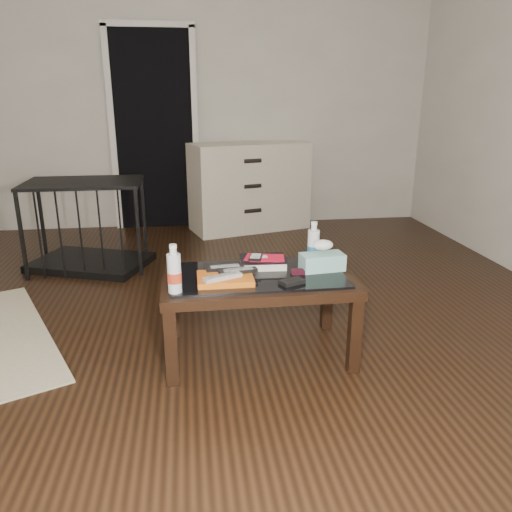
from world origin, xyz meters
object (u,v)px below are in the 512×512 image
at_px(dresser, 249,187).
at_px(water_bottle_right, 313,242).
at_px(pet_crate, 89,239).
at_px(tissue_box, 322,262).
at_px(water_bottle_left, 174,269).
at_px(coffee_table, 258,285).
at_px(textbook, 263,262).

distance_m(dresser, water_bottle_right, 2.56).
bearing_deg(dresser, pet_crate, -160.24).
height_order(dresser, tissue_box, dresser).
xyz_separation_m(dresser, water_bottle_left, (-0.72, -2.89, 0.13)).
bearing_deg(pet_crate, water_bottle_right, -24.35).
distance_m(coffee_table, water_bottle_right, 0.41).
height_order(water_bottle_right, tissue_box, water_bottle_right).
relative_size(pet_crate, water_bottle_right, 4.43).
relative_size(pet_crate, textbook, 4.21).
distance_m(water_bottle_right, tissue_box, 0.14).
relative_size(water_bottle_left, water_bottle_right, 1.00).
height_order(coffee_table, textbook, textbook).
xyz_separation_m(water_bottle_left, tissue_box, (0.78, 0.22, -0.07)).
bearing_deg(textbook, coffee_table, -107.10).
distance_m(water_bottle_left, water_bottle_right, 0.83).
relative_size(coffee_table, water_bottle_left, 4.20).
relative_size(coffee_table, tissue_box, 4.35).
height_order(dresser, textbook, dresser).
bearing_deg(dresser, coffee_table, -112.10).
relative_size(dresser, water_bottle_left, 5.43).
bearing_deg(water_bottle_right, coffee_table, -156.83).
bearing_deg(coffee_table, textbook, 70.07).
height_order(water_bottle_left, water_bottle_right, same).
relative_size(dresser, pet_crate, 1.23).
bearing_deg(tissue_box, water_bottle_left, -171.18).
bearing_deg(water_bottle_left, dresser, 76.03).
bearing_deg(coffee_table, tissue_box, 3.17).
distance_m(coffee_table, water_bottle_left, 0.51).
xyz_separation_m(textbook, water_bottle_right, (0.29, 0.02, 0.10)).
distance_m(dresser, water_bottle_left, 2.98).
bearing_deg(water_bottle_right, water_bottle_left, -155.97).
bearing_deg(pet_crate, dresser, 56.27).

